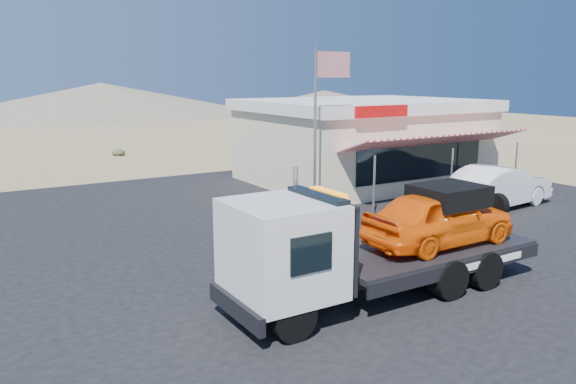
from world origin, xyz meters
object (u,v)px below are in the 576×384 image
Objects in this scene: tow_truck at (382,237)px; white_sedan at (498,186)px; flagpole at (321,112)px; jerky_store at (362,140)px.

white_sedan is (9.78, 4.48, -0.59)m from tow_truck.
white_sedan is 0.82× the size of flagpole.
jerky_store is at bearing 52.90° from tow_truck.
flagpole is (-5.57, -4.47, 1.77)m from jerky_store.
tow_truck is 8.27m from flagpole.
flagpole is (-6.50, 2.74, 2.93)m from white_sedan.
white_sedan is at bearing -22.83° from flagpole.
tow_truck is 14.67m from jerky_store.
tow_truck is at bearing -127.10° from jerky_store.
tow_truck is 1.60× the size of white_sedan.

